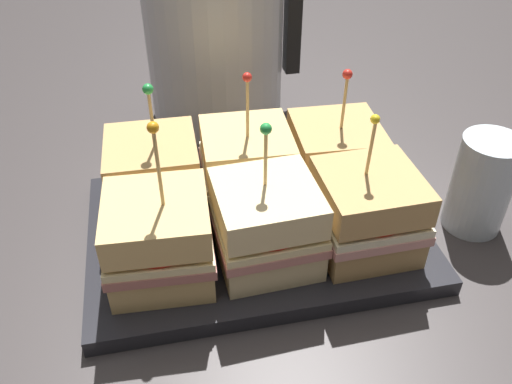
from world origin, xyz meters
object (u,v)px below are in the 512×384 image
Objects in this scene: sandwich_front_left at (159,240)px; sandwich_front_right at (367,212)px; sandwich_front_center at (266,225)px; kettle_steel at (218,36)px; sandwich_back_right at (335,157)px; sandwich_back_left at (154,177)px; drinking_glass at (482,184)px; sandwich_back_center at (246,167)px; serving_platter at (256,231)px.

sandwich_front_left is 1.13× the size of sandwich_front_right.
sandwich_front_center is 0.33m from kettle_steel.
sandwich_front_center is 0.14m from sandwich_back_right.
sandwich_back_left is (0.00, 0.10, -0.00)m from sandwich_front_left.
sandwich_front_center is 1.36× the size of drinking_glass.
sandwich_front_right is at bearing -44.57° from sandwich_back_center.
sandwich_back_center is (0.10, -0.00, -0.00)m from sandwich_back_left.
sandwich_front_center and sandwich_back_right have the same top height.
sandwich_front_right is 0.10m from sandwich_back_right.
sandwich_front_right is 0.97× the size of sandwich_back_left.
sandwich_back_left is 0.98× the size of sandwich_back_center.
kettle_steel is (-0.09, 0.23, 0.06)m from sandwich_back_right.
sandwich_front_left is 1.10× the size of sandwich_back_left.
serving_platter is 0.07m from sandwich_back_center.
sandwich_back_center is 1.05× the size of sandwich_back_right.
serving_platter is 2.36× the size of sandwich_front_center.
sandwich_front_right is 0.14m from drinking_glass.
drinking_glass is (0.24, -0.07, -0.01)m from sandwich_back_center.
drinking_glass is (0.24, -0.03, 0.05)m from serving_platter.
kettle_steel is at bearing 72.10° from sandwich_front_left.
sandwich_back_left is 1.03× the size of sandwich_back_right.
sandwich_back_left is at bearing 153.14° from serving_platter.
drinking_glass is at bearing 5.63° from sandwich_front_center.
sandwich_front_center is (0.10, 0.00, -0.00)m from sandwich_front_left.
sandwich_front_right is at bearing -169.61° from drinking_glass.
sandwich_front_right is 0.35m from kettle_steel.
sandwich_front_center is (-0.00, -0.05, 0.05)m from serving_platter.
kettle_steel is at bearing 88.87° from serving_platter.
sandwich_front_center is 0.10m from sandwich_back_center.
sandwich_back_right is at bearing -67.66° from kettle_steel.
sandwich_back_right is at bearing 0.44° from sandwich_back_center.
serving_platter is 2.30× the size of sandwich_back_left.
drinking_glass reaches higher than serving_platter.
sandwich_back_center reaches higher than drinking_glass.
sandwich_back_center is 0.24m from kettle_steel.
kettle_steel is at bearing 88.97° from sandwich_front_center.
sandwich_front_center is at bearing -44.94° from sandwich_back_left.
drinking_glass is (0.34, 0.02, -0.01)m from sandwich_front_left.
kettle_steel reaches higher than sandwich_back_left.
serving_platter is 0.24m from drinking_glass.
sandwich_front_left is 0.14m from sandwich_back_center.
sandwich_back_right is at bearing 89.67° from sandwich_front_right.
sandwich_back_center is 0.10m from sandwich_back_right.
serving_platter is at bearing -26.86° from sandwich_back_left.
sandwich_back_left is (-0.10, 0.05, 0.05)m from serving_platter.
sandwich_back_left reaches higher than serving_platter.
sandwich_back_left is 0.26m from kettle_steel.
sandwich_front_left reaches higher than sandwich_front_right.
sandwich_front_center is 1.00× the size of sandwich_back_right.
sandwich_front_left is at bearing -135.53° from sandwich_back_center.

